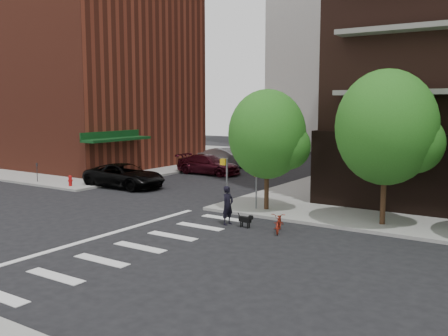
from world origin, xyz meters
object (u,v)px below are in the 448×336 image
object	(u,v)px
parked_car_black	(125,176)
dog_walker	(228,205)
fire_hydrant	(70,180)
scooter	(279,222)
parked_car_maroon	(209,165)
parked_car_silver	(226,157)

from	to	relation	value
parked_car_black	dog_walker	distance (m)	12.51
fire_hydrant	scooter	xyz separation A→B (m)	(16.96, -2.66, -0.10)
dog_walker	parked_car_maroon	bearing A→B (deg)	45.22
parked_car_maroon	parked_car_silver	xyz separation A→B (m)	(-1.55, 5.00, 0.06)
parked_car_maroon	dog_walker	bearing A→B (deg)	-142.54
scooter	dog_walker	bearing A→B (deg)	159.49
parked_car_black	parked_car_silver	world-z (taller)	parked_car_silver
fire_hydrant	scooter	bearing A→B (deg)	-8.92
fire_hydrant	dog_walker	xyz separation A→B (m)	(14.33, -2.74, 0.36)
parked_car_black	scooter	bearing A→B (deg)	-111.02
parked_car_silver	scooter	xyz separation A→B (m)	(14.66, -18.26, -0.39)
parked_car_maroon	parked_car_silver	world-z (taller)	parked_car_silver
fire_hydrant	parked_car_silver	distance (m)	15.77
parked_car_black	parked_car_silver	bearing A→B (deg)	0.32
fire_hydrant	parked_car_silver	world-z (taller)	parked_car_silver
parked_car_maroon	dog_walker	size ratio (longest dim) A/B	2.98
dog_walker	scooter	bearing A→B (deg)	-81.24
parked_car_maroon	scooter	xyz separation A→B (m)	(13.11, -13.25, -0.33)
scooter	dog_walker	world-z (taller)	dog_walker
parked_car_silver	dog_walker	bearing A→B (deg)	-151.45
parked_car_maroon	scooter	bearing A→B (deg)	-136.03
parked_car_black	parked_car_silver	size ratio (longest dim) A/B	1.13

